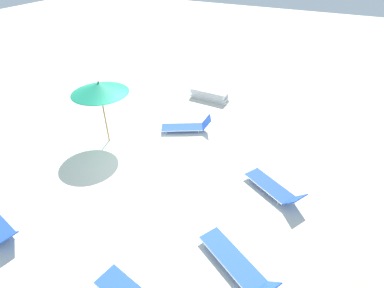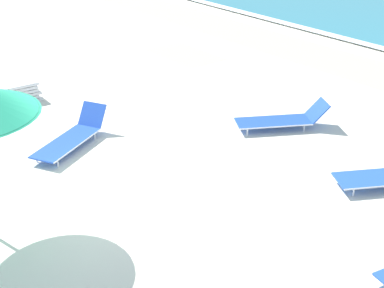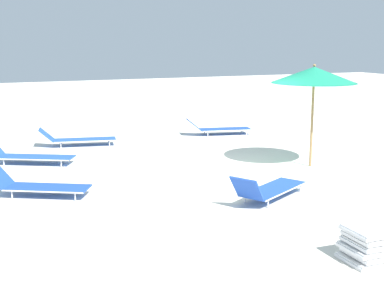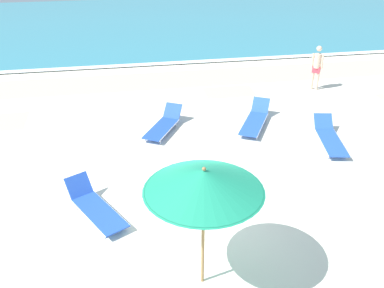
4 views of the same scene
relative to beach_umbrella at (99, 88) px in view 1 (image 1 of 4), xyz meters
name	(u,v)px [view 1 (image 1 of 4)]	position (x,y,z in m)	size (l,w,h in m)	color
ground_plane	(150,162)	(0.35, 2.15, -2.33)	(60.00, 60.00, 0.16)	silver
beach_umbrella	(99,88)	(0.00, 0.00, 0.00)	(2.07, 2.07, 2.52)	#9E7547
lounger_stack	(209,95)	(-5.16, 2.11, -2.00)	(0.69, 1.94, 0.49)	white
sun_lounger_beside_umbrella	(187,126)	(-2.03, 2.47, -2.03)	(1.49, 2.07, 0.63)	blue
sun_lounger_near_water_left	(237,264)	(3.09, 6.41, -2.04)	(1.63, 2.26, 0.62)	blue
sun_lounger_mid_beach_solo	(274,188)	(0.08, 6.58, -2.03)	(1.54, 2.06, 0.59)	blue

